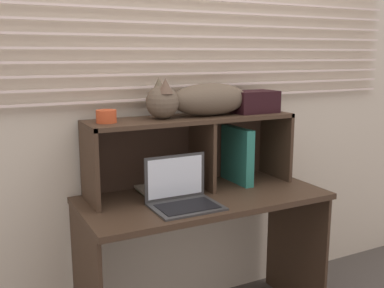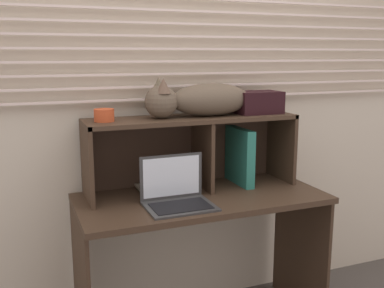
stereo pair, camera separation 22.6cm
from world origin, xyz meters
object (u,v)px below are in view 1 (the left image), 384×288
cat (201,100)px  laptop (182,196)px  binder_upright (237,155)px  small_basket (106,116)px  book_stack (157,191)px  storage_box (254,102)px

cat → laptop: (-0.22, -0.22, -0.43)m
binder_upright → small_basket: 0.79m
cat → book_stack: cat is taller
laptop → binder_upright: binder_upright is taller
small_basket → storage_box: 0.84m
binder_upright → storage_box: bearing=0.0°
laptop → storage_box: bearing=21.6°
binder_upright → book_stack: binder_upright is taller
binder_upright → small_basket: small_basket is taller
book_stack → storage_box: 0.73m
storage_box → small_basket: bearing=180.0°
cat → storage_box: bearing=-0.0°
laptop → book_stack: (-0.04, 0.22, -0.04)m
small_basket → storage_box: (0.84, 0.00, 0.03)m
cat → small_basket: bearing=-180.0°
small_basket → binder_upright: bearing=0.0°
cat → book_stack: (-0.25, 0.00, -0.46)m
book_stack → binder_upright: bearing=-0.3°
small_basket → storage_box: size_ratio=0.39×
cat → small_basket: 0.51m
small_basket → laptop: bearing=-36.7°
cat → binder_upright: bearing=-0.0°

